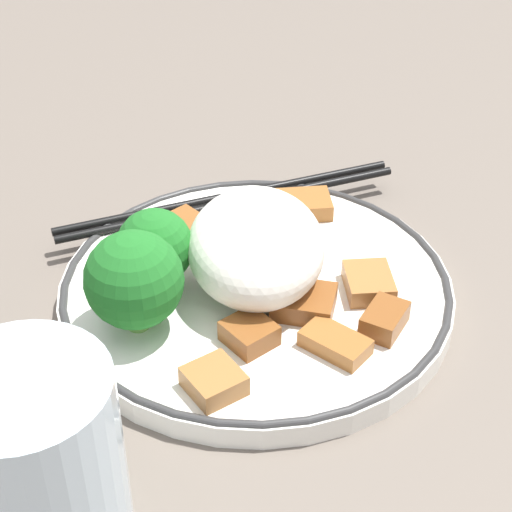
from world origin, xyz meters
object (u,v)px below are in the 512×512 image
Objects in this scene: broccoli_back_left at (155,248)px; chopsticks at (230,200)px; broccoli_back_center at (134,280)px; drinking_glass at (36,467)px; plate at (256,289)px.

chopsticks is (0.09, -0.04, -0.02)m from broccoli_back_left.
drinking_glass reaches higher than broccoli_back_center.
chopsticks is 2.37× the size of drinking_glass.
broccoli_back_center is (-0.04, 0.01, 0.01)m from broccoli_back_left.
chopsticks is at bearing 9.75° from plate.
drinking_glass is at bearing 149.89° from plate.
broccoli_back_left is at bearing 153.94° from chopsticks.
drinking_glass is (-0.26, 0.08, 0.03)m from chopsticks.
broccoli_back_center is 0.13m from drinking_glass.
plate is at bearing -170.25° from chopsticks.
chopsticks reaches higher than plate.
broccoli_back_left is 0.17m from drinking_glass.
plate is at bearing -89.76° from broccoli_back_left.
plate is at bearing -60.86° from broccoli_back_center.
plate is 0.09m from chopsticks.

